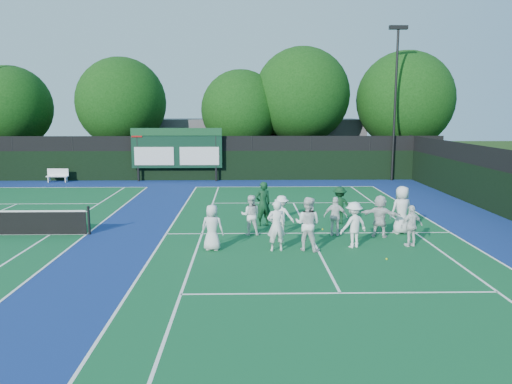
{
  "coord_description": "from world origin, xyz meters",
  "views": [
    {
      "loc": [
        -2.44,
        -17.64,
        4.67
      ],
      "look_at": [
        -2.0,
        3.0,
        1.3
      ],
      "focal_mm": 35.0,
      "sensor_mm": 36.0,
      "label": 1
    }
  ],
  "objects": [
    {
      "name": "player_back_0",
      "position": [
        -2.25,
        0.85,
        0.77
      ],
      "size": [
        0.78,
        0.63,
        1.53
      ],
      "primitive_type": "imported",
      "rotation": [
        0.0,
        0.0,
        3.07
      ],
      "color": "white",
      "rests_on": "ground"
    },
    {
      "name": "coach_left",
      "position": [
        -1.73,
        2.34,
        0.92
      ],
      "size": [
        0.78,
        0.65,
        1.83
      ],
      "primitive_type": "imported",
      "rotation": [
        0.0,
        0.0,
        3.52
      ],
      "color": "#0E361C",
      "rests_on": "ground"
    },
    {
      "name": "player_front_0",
      "position": [
        -3.57,
        -1.24,
        0.79
      ],
      "size": [
        0.86,
        0.66,
        1.58
      ],
      "primitive_type": "imported",
      "rotation": [
        0.0,
        0.0,
        2.92
      ],
      "color": "silver",
      "rests_on": "ground"
    },
    {
      "name": "player_back_2",
      "position": [
        0.94,
        0.63,
        0.75
      ],
      "size": [
        0.93,
        0.55,
        1.49
      ],
      "primitive_type": "imported",
      "rotation": [
        0.0,
        0.0,
        2.91
      ],
      "color": "white",
      "rests_on": "ground"
    },
    {
      "name": "clubhouse",
      "position": [
        -2.0,
        24.0,
        2.0
      ],
      "size": [
        18.0,
        6.0,
        4.0
      ],
      "primitive_type": "cube",
      "color": "#58585D",
      "rests_on": "ground"
    },
    {
      "name": "player_back_1",
      "position": [
        -1.07,
        0.9,
        0.75
      ],
      "size": [
        1.11,
        0.88,
        1.5
      ],
      "primitive_type": "imported",
      "rotation": [
        0.0,
        0.0,
        2.75
      ],
      "color": "white",
      "rests_on": "ground"
    },
    {
      "name": "near_court",
      "position": [
        0.0,
        1.0,
        0.01
      ],
      "size": [
        11.05,
        23.85,
        0.01
      ],
      "color": "#10522A",
      "rests_on": "ground"
    },
    {
      "name": "tennis_ball_4",
      "position": [
        1.62,
        4.66,
        0.03
      ],
      "size": [
        0.07,
        0.07,
        0.07
      ],
      "primitive_type": "sphere",
      "color": "#B3D619",
      "rests_on": "ground"
    },
    {
      "name": "coach_right",
      "position": [
        1.46,
        2.59,
        0.79
      ],
      "size": [
        1.05,
        0.63,
        1.58
      ],
      "primitive_type": "imported",
      "rotation": [
        0.0,
        0.0,
        3.19
      ],
      "color": "#0E3319",
      "rests_on": "ground"
    },
    {
      "name": "bench",
      "position": [
        -14.88,
        15.36,
        0.48
      ],
      "size": [
        1.42,
        0.43,
        0.89
      ],
      "color": "white",
      "rests_on": "ground"
    },
    {
      "name": "back_fence",
      "position": [
        -6.0,
        16.0,
        1.36
      ],
      "size": [
        34.0,
        0.08,
        3.0
      ],
      "color": "black",
      "rests_on": "ground"
    },
    {
      "name": "player_front_4",
      "position": [
        3.3,
        -0.93,
        0.73
      ],
      "size": [
        0.92,
        0.6,
        1.46
      ],
      "primitive_type": "imported",
      "rotation": [
        0.0,
        0.0,
        3.45
      ],
      "color": "white",
      "rests_on": "ground"
    },
    {
      "name": "tree_d",
      "position": [
        1.88,
        19.58,
        5.62
      ],
      "size": [
        6.98,
        6.98,
        9.3
      ],
      "color": "black",
      "rests_on": "ground"
    },
    {
      "name": "tennis_ball_3",
      "position": [
        -3.78,
        1.41,
        0.03
      ],
      "size": [
        0.07,
        0.07,
        0.07
      ],
      "primitive_type": "sphere",
      "color": "#B3D619",
      "rests_on": "ground"
    },
    {
      "name": "tree_e",
      "position": [
        9.52,
        19.58,
        5.28
      ],
      "size": [
        7.14,
        7.14,
        9.04
      ],
      "color": "black",
      "rests_on": "ground"
    },
    {
      "name": "tennis_ball_2",
      "position": [
        2.02,
        -2.51,
        0.03
      ],
      "size": [
        0.07,
        0.07,
        0.07
      ],
      "primitive_type": "sphere",
      "color": "#B3D619",
      "rests_on": "ground"
    },
    {
      "name": "light_pole_right",
      "position": [
        7.5,
        15.7,
        6.3
      ],
      "size": [
        1.2,
        0.3,
        10.12
      ],
      "color": "black",
      "rests_on": "ground"
    },
    {
      "name": "court_apron",
      "position": [
        -6.0,
        1.0,
        0.0
      ],
      "size": [
        34.0,
        32.0,
        0.01
      ],
      "primitive_type": "cube",
      "color": "navy",
      "rests_on": "ground"
    },
    {
      "name": "tree_c",
      "position": [
        -2.61,
        19.58,
        4.59
      ],
      "size": [
        5.84,
        5.84,
        7.66
      ],
      "color": "black",
      "rests_on": "ground"
    },
    {
      "name": "player_front_3",
      "position": [
        1.27,
        -1.0,
        0.8
      ],
      "size": [
        1.18,
        0.96,
        1.6
      ],
      "primitive_type": "imported",
      "rotation": [
        0.0,
        0.0,
        3.56
      ],
      "color": "white",
      "rests_on": "ground"
    },
    {
      "name": "tennis_ball_5",
      "position": [
        0.61,
        1.53,
        0.03
      ],
      "size": [
        0.07,
        0.07,
        0.07
      ],
      "primitive_type": "sphere",
      "color": "#B3D619",
      "rests_on": "ground"
    },
    {
      "name": "scoreboard",
      "position": [
        -7.01,
        15.59,
        2.19
      ],
      "size": [
        6.0,
        0.21,
        3.55
      ],
      "color": "black",
      "rests_on": "ground"
    },
    {
      "name": "player_front_1",
      "position": [
        -1.41,
        -1.38,
        0.86
      ],
      "size": [
        0.69,
        0.51,
        1.72
      ],
      "primitive_type": "imported",
      "rotation": [
        0.0,
        0.0,
        3.31
      ],
      "color": "white",
      "rests_on": "ground"
    },
    {
      "name": "tree_b",
      "position": [
        -11.33,
        19.58,
        5.1
      ],
      "size": [
        6.52,
        6.52,
        8.53
      ],
      "color": "black",
      "rests_on": "ground"
    },
    {
      "name": "tree_a",
      "position": [
        -19.41,
        19.58,
        4.77
      ],
      "size": [
        5.99,
        5.99,
        7.92
      ],
      "color": "black",
      "rests_on": "ground"
    },
    {
      "name": "player_back_3",
      "position": [
        2.56,
        0.41,
        0.8
      ],
      "size": [
        1.55,
        0.99,
        1.6
      ],
      "primitive_type": "imported",
      "rotation": [
        0.0,
        0.0,
        2.75
      ],
      "color": "silver",
      "rests_on": "ground"
    },
    {
      "name": "ground",
      "position": [
        0.0,
        0.0,
        0.0
      ],
      "size": [
        120.0,
        120.0,
        0.0
      ],
      "primitive_type": "plane",
      "color": "#1A330E",
      "rests_on": "ground"
    },
    {
      "name": "player_front_2",
      "position": [
        -0.36,
        -1.34,
        0.91
      ],
      "size": [
        1.1,
        1.0,
        1.83
      ],
      "primitive_type": "imported",
      "rotation": [
        0.0,
        0.0,
        2.71
      ],
      "color": "white",
      "rests_on": "ground"
    },
    {
      "name": "player_back_4",
      "position": [
        3.53,
        0.92,
        0.92
      ],
      "size": [
        1.03,
        0.82,
        1.85
      ],
      "primitive_type": "imported",
      "rotation": [
        0.0,
        0.0,
        3.42
      ],
      "color": "white",
      "rests_on": "ground"
    }
  ]
}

